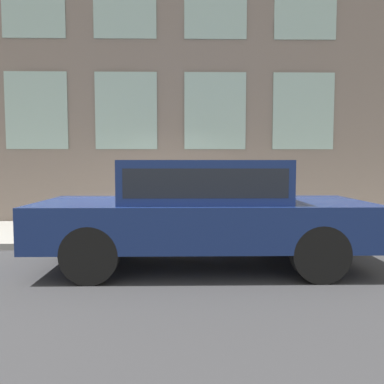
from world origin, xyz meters
TOP-DOWN VIEW (x-y plane):
  - ground_plane at (0.00, 0.00)m, footprint 80.00×80.00m
  - sidewalk at (1.42, 0.00)m, footprint 2.83×60.00m
  - building_facade at (2.98, -0.00)m, footprint 0.33×40.00m
  - fire_hydrant at (0.48, -0.12)m, footprint 0.31×0.43m
  - person at (0.53, -0.88)m, footprint 0.34×0.22m
  - parked_car_navy_near at (-1.12, -0.64)m, footprint 1.89×4.92m

SIDE VIEW (x-z plane):
  - ground_plane at x=0.00m, z-range 0.00..0.00m
  - sidewalk at x=1.42m, z-range 0.00..0.12m
  - fire_hydrant at x=0.48m, z-range 0.13..0.86m
  - parked_car_navy_near at x=-1.12m, z-range 0.10..1.73m
  - person at x=0.53m, z-range 0.26..1.65m
  - building_facade at x=2.98m, z-range 0.00..8.78m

